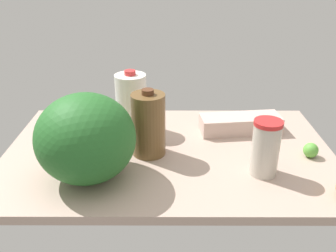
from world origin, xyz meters
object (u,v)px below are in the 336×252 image
(watermelon, at_px, (85,138))
(tumbler_cup, at_px, (264,148))
(lime_by_jug, at_px, (310,150))
(milk_jug, at_px, (130,102))
(mixing_bowl, at_px, (68,116))
(chocolate_milk_jug, at_px, (148,124))
(egg_carton, at_px, (239,124))

(watermelon, bearing_deg, tumbler_cup, -177.46)
(tumbler_cup, relative_size, lime_by_jug, 3.60)
(milk_jug, xyz_separation_m, mixing_bowl, (0.28, -0.06, -0.09))
(tumbler_cup, bearing_deg, milk_jug, -36.91)
(chocolate_milk_jug, distance_m, lime_by_jug, 0.58)
(tumbler_cup, xyz_separation_m, egg_carton, (0.02, -0.32, -0.06))
(watermelon, height_order, lime_by_jug, watermelon)
(watermelon, distance_m, lime_by_jug, 0.78)
(milk_jug, bearing_deg, tumbler_cup, 143.09)
(watermelon, bearing_deg, egg_carton, -147.96)
(chocolate_milk_jug, xyz_separation_m, mixing_bowl, (0.36, -0.27, -0.09))
(lime_by_jug, bearing_deg, egg_carton, -43.86)
(milk_jug, relative_size, watermelon, 0.79)
(egg_carton, height_order, lime_by_jug, egg_carton)
(chocolate_milk_jug, distance_m, egg_carton, 0.41)
(mixing_bowl, height_order, egg_carton, egg_carton)
(milk_jug, height_order, chocolate_milk_jug, milk_jug)
(milk_jug, distance_m, chocolate_milk_jug, 0.23)
(milk_jug, height_order, tumbler_cup, milk_jug)
(tumbler_cup, relative_size, mixing_bowl, 1.29)
(watermelon, height_order, egg_carton, watermelon)
(milk_jug, distance_m, tumbler_cup, 0.58)
(chocolate_milk_jug, relative_size, tumbler_cup, 1.29)
(milk_jug, height_order, egg_carton, milk_jug)
(mixing_bowl, bearing_deg, egg_carton, 173.14)
(mixing_bowl, bearing_deg, chocolate_milk_jug, 143.07)
(tumbler_cup, xyz_separation_m, lime_by_jug, (-0.19, -0.11, -0.07))
(egg_carton, distance_m, lime_by_jug, 0.30)
(lime_by_jug, bearing_deg, chocolate_milk_jug, -2.57)
(chocolate_milk_jug, relative_size, mixing_bowl, 1.66)
(tumbler_cup, bearing_deg, chocolate_milk_jug, -19.55)
(milk_jug, relative_size, egg_carton, 0.77)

